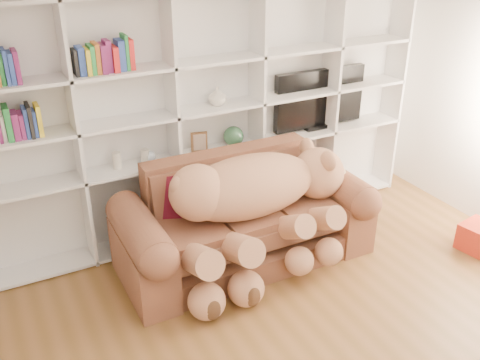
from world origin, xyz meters
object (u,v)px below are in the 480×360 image
sofa (243,224)px  gift_box (478,237)px  tv (319,99)px  teddy_bear (255,201)px

sofa → gift_box: size_ratio=7.06×
sofa → gift_box: bearing=-23.8°
tv → sofa: bearing=-151.3°
sofa → tv: 1.67m
sofa → teddy_bear: size_ratio=1.23×
teddy_bear → tv: size_ratio=1.74×
sofa → tv: size_ratio=2.14×
sofa → gift_box: sofa is taller
sofa → tv: bearing=28.7°
sofa → teddy_bear: teddy_bear is taller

